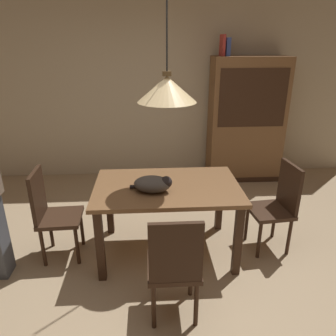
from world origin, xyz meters
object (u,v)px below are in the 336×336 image
object	(u,v)px
book_blue_wide	(227,47)
chair_near_front	(174,265)
chair_left_side	(51,211)
hutch_bookcase	(246,123)
pendant_lamp	(167,89)
dining_table	(167,195)
book_red_tall	(222,45)
chair_right_side	(278,203)
cat_sleeping	(153,184)

from	to	relation	value
book_blue_wide	chair_near_front	bearing A→B (deg)	-109.02
chair_left_side	hutch_bookcase	bearing A→B (deg)	37.48
chair_near_front	pendant_lamp	xyz separation A→B (m)	(0.00, 0.88, 1.15)
chair_near_front	hutch_bookcase	distance (m)	3.07
dining_table	chair_left_side	size ratio (longest dim) A/B	1.51
hutch_bookcase	book_red_tall	xyz separation A→B (m)	(-0.43, 0.00, 1.10)
chair_near_front	hutch_bookcase	size ratio (longest dim) A/B	0.50
pendant_lamp	dining_table	bearing A→B (deg)	-90.00
chair_near_front	book_blue_wide	xyz separation A→B (m)	(0.95, 2.75, 1.46)
hutch_bookcase	book_blue_wide	size ratio (longest dim) A/B	7.71
dining_table	book_blue_wide	distance (m)	2.48
chair_left_side	book_blue_wide	size ratio (longest dim) A/B	3.88
hutch_bookcase	book_red_tall	distance (m)	1.18
chair_near_front	chair_left_side	xyz separation A→B (m)	(-1.13, 0.87, 0.00)
dining_table	chair_near_front	distance (m)	0.89
chair_near_front	chair_left_side	bearing A→B (deg)	142.20
chair_right_side	pendant_lamp	world-z (taller)	pendant_lamp
dining_table	book_blue_wide	bearing A→B (deg)	63.14
chair_near_front	book_blue_wide	world-z (taller)	book_blue_wide
book_red_tall	pendant_lamp	bearing A→B (deg)	-115.31
dining_table	chair_near_front	bearing A→B (deg)	-90.01
dining_table	chair_right_side	bearing A→B (deg)	0.41
hutch_bookcase	book_red_tall	bearing A→B (deg)	179.80
book_blue_wide	chair_right_side	bearing A→B (deg)	-84.47
chair_left_side	book_red_tall	xyz separation A→B (m)	(2.01, 1.87, 1.48)
dining_table	chair_left_side	world-z (taller)	chair_left_side
chair_near_front	chair_right_side	xyz separation A→B (m)	(1.13, 0.89, 0.00)
dining_table	hutch_bookcase	world-z (taller)	hutch_bookcase
chair_right_side	pendant_lamp	size ratio (longest dim) A/B	0.72
chair_right_side	chair_near_front	bearing A→B (deg)	-141.84
chair_near_front	book_blue_wide	size ratio (longest dim) A/B	3.88
dining_table	book_red_tall	bearing A→B (deg)	64.69
dining_table	cat_sleeping	bearing A→B (deg)	-136.52
chair_left_side	cat_sleeping	xyz separation A→B (m)	(0.99, -0.12, 0.32)
chair_near_front	book_red_tall	bearing A→B (deg)	72.16
dining_table	chair_near_front	size ratio (longest dim) A/B	1.51
chair_left_side	hutch_bookcase	world-z (taller)	hutch_bookcase
pendant_lamp	hutch_bookcase	size ratio (longest dim) A/B	0.70
chair_right_side	cat_sleeping	bearing A→B (deg)	-173.91
chair_near_front	dining_table	bearing A→B (deg)	89.99
chair_near_front	cat_sleeping	bearing A→B (deg)	100.06
hutch_bookcase	chair_right_side	bearing A→B (deg)	-95.73
cat_sleeping	chair_left_side	bearing A→B (deg)	172.94
dining_table	pendant_lamp	xyz separation A→B (m)	(0.00, 0.00, 1.01)
dining_table	hutch_bookcase	bearing A→B (deg)	54.88
chair_right_side	book_red_tall	distance (m)	2.39
book_red_tall	book_blue_wide	bearing A→B (deg)	0.00
cat_sleeping	chair_right_side	bearing A→B (deg)	6.09
pendant_lamp	hutch_bookcase	world-z (taller)	pendant_lamp
dining_table	book_red_tall	size ratio (longest dim) A/B	5.00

